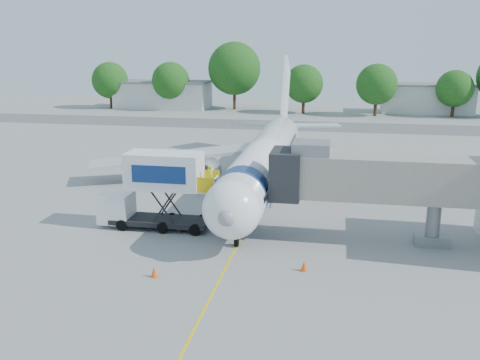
% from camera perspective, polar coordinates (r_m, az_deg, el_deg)
% --- Properties ---
extents(ground, '(160.00, 160.00, 0.00)m').
position_cam_1_polar(ground, '(43.92, 1.96, -2.55)').
color(ground, gray).
rests_on(ground, ground).
extents(guidance_line, '(0.15, 70.00, 0.01)m').
position_cam_1_polar(guidance_line, '(43.92, 1.96, -2.55)').
color(guidance_line, yellow).
rests_on(guidance_line, ground).
extents(taxiway_strip, '(120.00, 10.00, 0.01)m').
position_cam_1_polar(taxiway_strip, '(84.73, 6.21, 5.77)').
color(taxiway_strip, '#59595B').
rests_on(taxiway_strip, ground).
extents(aircraft, '(34.17, 37.73, 11.35)m').
position_cam_1_polar(aircraft, '(47.12, 2.74, 2.34)').
color(aircraft, white).
rests_on(aircraft, ground).
extents(jet_bridge, '(13.90, 3.20, 6.60)m').
position_cam_1_polar(jet_bridge, '(35.62, 13.13, 0.21)').
color(jet_bridge, '#9E9787').
rests_on(jet_bridge, ground).
extents(catering_hiloader, '(8.50, 2.44, 5.50)m').
position_cam_1_polar(catering_hiloader, '(38.06, -8.97, -1.12)').
color(catering_hiloader, black).
rests_on(catering_hiloader, ground).
extents(ground_tug, '(4.16, 2.71, 1.54)m').
position_cam_1_polar(ground_tug, '(25.77, 1.54, -13.59)').
color(ground_tug, white).
rests_on(ground_tug, ground).
extents(safety_cone_a, '(0.40, 0.40, 0.64)m').
position_cam_1_polar(safety_cone_a, '(31.65, 6.85, -9.09)').
color(safety_cone_a, '#FF520D').
rests_on(safety_cone_a, ground).
extents(safety_cone_b, '(0.40, 0.40, 0.64)m').
position_cam_1_polar(safety_cone_b, '(31.06, -9.13, -9.65)').
color(safety_cone_b, '#FF520D').
rests_on(safety_cone_b, ground).
extents(outbuilding_left, '(18.40, 8.40, 5.30)m').
position_cam_1_polar(outbuilding_left, '(107.58, -8.20, 9.02)').
color(outbuilding_left, silver).
rests_on(outbuilding_left, ground).
extents(outbuilding_right, '(16.40, 7.40, 5.30)m').
position_cam_1_polar(outbuilding_right, '(105.22, 19.28, 8.24)').
color(outbuilding_right, silver).
rests_on(outbuilding_right, ground).
extents(tree_a, '(7.02, 7.02, 8.95)m').
position_cam_1_polar(tree_a, '(108.92, -13.70, 10.29)').
color(tree_a, '#382314').
rests_on(tree_a, ground).
extents(tree_b, '(7.12, 7.12, 9.08)m').
position_cam_1_polar(tree_b, '(104.07, -7.41, 10.44)').
color(tree_b, '#382314').
rests_on(tree_b, ground).
extents(tree_c, '(10.03, 10.03, 12.79)m').
position_cam_1_polar(tree_c, '(104.12, -0.60, 11.80)').
color(tree_c, '#382314').
rests_on(tree_c, ground).
extents(tree_d, '(6.93, 6.93, 8.84)m').
position_cam_1_polar(tree_d, '(98.92, 6.83, 10.15)').
color(tree_d, '#382314').
rests_on(tree_d, ground).
extents(tree_e, '(7.14, 7.14, 9.11)m').
position_cam_1_polar(tree_e, '(97.83, 14.38, 9.85)').
color(tree_e, '#382314').
rests_on(tree_e, ground).
extents(tree_f, '(6.34, 6.34, 8.09)m').
position_cam_1_polar(tree_f, '(100.89, 21.93, 9.04)').
color(tree_f, '#382314').
rests_on(tree_f, ground).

